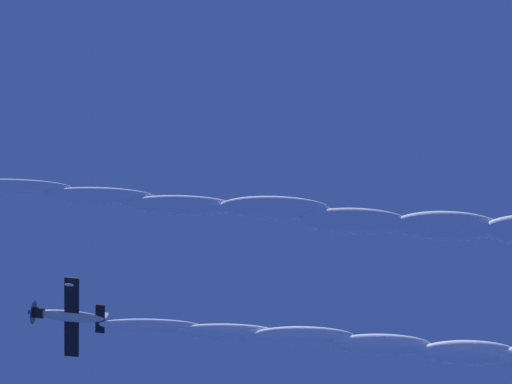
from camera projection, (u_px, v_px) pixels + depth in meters
name	position (u px, v px, depth m)	size (l,w,h in m)	color
airplane_left_wingman	(67.00, 316.00, 84.61)	(6.98, 7.72, 2.36)	silver
smoke_trail_lead	(486.00, 227.00, 76.93)	(64.08, 5.27, 5.79)	white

